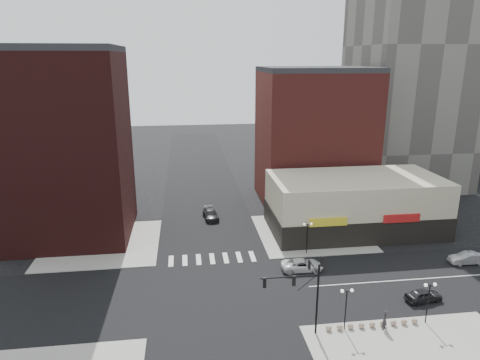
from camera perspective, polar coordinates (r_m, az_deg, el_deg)
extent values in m
plane|color=black|center=(47.37, -2.91, -14.82)|extent=(240.00, 240.00, 0.00)
cube|color=black|center=(47.37, -2.91, -14.81)|extent=(200.00, 14.00, 0.02)
cube|color=black|center=(47.37, -2.91, -14.81)|extent=(14.00, 200.00, 0.02)
cube|color=gray|center=(61.25, -17.85, -8.09)|extent=(15.00, 15.00, 0.12)
cube|color=gray|center=(62.65, 9.40, -6.94)|extent=(15.00, 15.00, 0.12)
cube|color=black|center=(62.32, -22.28, 3.93)|extent=(16.00, 15.00, 25.00)
cube|color=black|center=(82.07, -27.97, 1.25)|extent=(20.00, 18.00, 12.00)
cube|color=maroon|center=(74.63, 9.82, 5.54)|extent=(18.00, 15.00, 22.00)
cube|color=#C0B798|center=(63.84, 15.04, -3.07)|extent=(24.00, 12.00, 8.00)
cube|color=black|center=(64.60, 14.89, -5.00)|extent=(24.20, 12.20, 3.40)
cylinder|color=black|center=(40.06, 10.27, -15.50)|extent=(0.18, 0.18, 7.00)
cylinder|color=black|center=(38.15, 6.64, -12.71)|extent=(5.20, 0.11, 0.11)
cylinder|color=black|center=(38.88, 8.96, -13.40)|extent=(1.72, 0.06, 1.46)
cylinder|color=black|center=(40.08, 9.79, -11.35)|extent=(0.11, 3.00, 0.11)
cube|color=black|center=(37.91, 3.30, -13.51)|extent=(0.28, 0.18, 0.95)
sphere|color=red|center=(37.77, 3.30, -13.11)|extent=(0.16, 0.16, 0.16)
cube|color=black|center=(38.44, 7.21, -13.18)|extent=(0.28, 0.18, 0.95)
sphere|color=red|center=(38.29, 7.23, -12.79)|extent=(0.16, 0.16, 0.16)
cube|color=black|center=(41.36, 9.23, -11.04)|extent=(0.18, 0.28, 0.95)
sphere|color=red|center=(41.23, 9.25, -10.67)|extent=(0.16, 0.16, 0.16)
cube|color=black|center=(38.30, 10.91, -10.59)|extent=(0.28, 0.18, 0.95)
sphere|color=red|center=(38.17, 10.94, -10.19)|extent=(0.16, 0.16, 0.16)
cylinder|color=black|center=(41.80, 13.90, -16.50)|extent=(0.11, 0.11, 4.00)
cylinder|color=black|center=(40.83, 14.08, -14.25)|extent=(0.90, 0.06, 0.06)
sphere|color=white|center=(40.63, 13.48, -14.20)|extent=(0.32, 0.32, 0.32)
sphere|color=white|center=(40.94, 14.70, -14.05)|extent=(0.32, 0.32, 0.32)
cylinder|color=black|center=(45.12, 23.75, -14.88)|extent=(0.11, 0.11, 4.00)
cylinder|color=black|center=(44.22, 24.03, -12.75)|extent=(0.90, 0.06, 0.06)
sphere|color=white|center=(43.95, 23.53, -12.72)|extent=(0.32, 0.32, 0.32)
sphere|color=white|center=(44.40, 24.55, -12.55)|extent=(0.32, 0.32, 0.32)
cylinder|color=black|center=(55.45, 8.93, -7.73)|extent=(0.11, 0.11, 4.00)
cylinder|color=black|center=(54.72, 9.02, -5.91)|extent=(0.90, 0.06, 0.06)
sphere|color=white|center=(54.56, 8.57, -5.84)|extent=(0.32, 0.32, 0.32)
sphere|color=white|center=(54.81, 9.48, -5.78)|extent=(0.32, 0.32, 0.32)
sphere|color=gray|center=(42.27, 11.74, -18.75)|extent=(0.55, 0.55, 0.55)
sphere|color=gray|center=(42.60, 13.14, -18.55)|extent=(0.55, 0.55, 0.55)
sphere|color=gray|center=(42.94, 14.53, -18.34)|extent=(0.55, 0.55, 0.55)
sphere|color=gray|center=(43.31, 15.88, -18.12)|extent=(0.55, 0.55, 0.55)
sphere|color=gray|center=(43.70, 17.21, -17.90)|extent=(0.55, 0.55, 0.55)
sphere|color=gray|center=(44.11, 18.52, -17.68)|extent=(0.55, 0.55, 0.55)
sphere|color=gray|center=(44.55, 19.79, -17.45)|extent=(0.55, 0.55, 0.55)
sphere|color=gray|center=(45.00, 21.04, -17.22)|extent=(0.55, 0.55, 0.55)
sphere|color=gray|center=(45.47, 22.25, -16.99)|extent=(0.55, 0.55, 0.55)
imported|color=silver|center=(51.98, 8.29, -11.15)|extent=(4.95, 2.37, 1.36)
imported|color=black|center=(49.42, 23.28, -13.95)|extent=(4.06, 2.06, 1.33)
imported|color=gray|center=(59.80, 28.02, -9.20)|extent=(4.34, 1.69, 1.41)
imported|color=black|center=(67.08, -3.93, -4.57)|extent=(2.58, 5.18, 1.45)
imported|color=#28252A|center=(43.35, 18.70, -17.26)|extent=(0.83, 0.81, 1.93)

